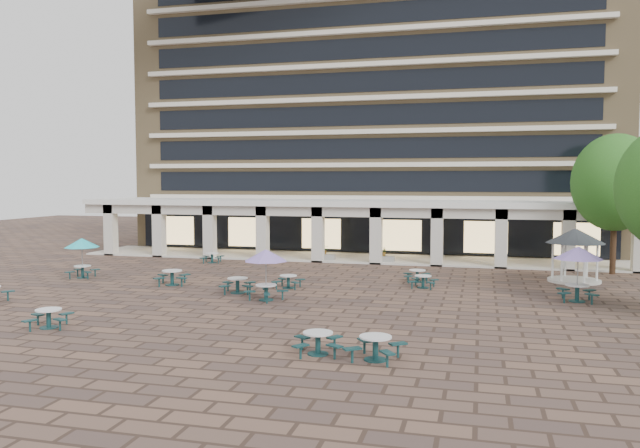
# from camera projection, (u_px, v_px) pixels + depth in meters

# --- Properties ---
(ground) EXTENTS (120.00, 120.00, 0.00)m
(ground) POSITION_uv_depth(u_px,v_px,m) (297.00, 293.00, 32.47)
(ground) COLOR brown
(ground) RESTS_ON ground
(apartment_building) EXTENTS (40.00, 15.50, 25.20)m
(apartment_building) POSITION_uv_depth(u_px,v_px,m) (377.00, 106.00, 56.19)
(apartment_building) COLOR #998056
(apartment_building) RESTS_ON ground
(retail_arcade) EXTENTS (42.00, 6.60, 4.40)m
(retail_arcade) POSITION_uv_depth(u_px,v_px,m) (353.00, 219.00, 46.55)
(retail_arcade) COLOR white
(retail_arcade) RESTS_ON ground
(picnic_table_1) EXTENTS (2.08, 2.08, 0.76)m
(picnic_table_1) POSITION_uv_depth(u_px,v_px,m) (49.00, 317.00, 24.80)
(picnic_table_1) COLOR #164143
(picnic_table_1) RESTS_ON ground
(picnic_table_2) EXTENTS (1.98, 1.98, 0.77)m
(picnic_table_2) POSITION_uv_depth(u_px,v_px,m) (318.00, 341.00, 21.01)
(picnic_table_2) COLOR #164143
(picnic_table_2) RESTS_ON ground
(picnic_table_3) EXTENTS (1.99, 1.99, 0.80)m
(picnic_table_3) POSITION_uv_depth(u_px,v_px,m) (375.00, 346.00, 20.32)
(picnic_table_3) COLOR #164143
(picnic_table_3) RESTS_ON ground
(picnic_table_4) EXTENTS (2.07, 2.07, 2.39)m
(picnic_table_4) POSITION_uv_depth(u_px,v_px,m) (82.00, 244.00, 37.45)
(picnic_table_4) COLOR #164143
(picnic_table_4) RESTS_ON ground
(picnic_table_5) EXTENTS (2.24, 2.24, 0.84)m
(picnic_table_5) POSITION_uv_depth(u_px,v_px,m) (172.00, 276.00, 34.97)
(picnic_table_5) COLOR #164143
(picnic_table_5) RESTS_ON ground
(picnic_table_6) EXTENTS (2.16, 2.16, 2.50)m
(picnic_table_6) POSITION_uv_depth(u_px,v_px,m) (266.00, 257.00, 30.41)
(picnic_table_6) COLOR #164143
(picnic_table_6) RESTS_ON ground
(picnic_table_8) EXTENTS (2.09, 2.09, 0.80)m
(picnic_table_8) POSITION_uv_depth(u_px,v_px,m) (238.00, 284.00, 32.47)
(picnic_table_8) COLOR #164143
(picnic_table_8) RESTS_ON ground
(picnic_table_9) EXTENTS (1.61, 1.61, 0.71)m
(picnic_table_9) POSITION_uv_depth(u_px,v_px,m) (288.00, 280.00, 33.96)
(picnic_table_9) COLOR #164143
(picnic_table_9) RESTS_ON ground
(picnic_table_10) EXTENTS (1.66, 1.66, 0.69)m
(picnic_table_10) POSITION_uv_depth(u_px,v_px,m) (423.00, 280.00, 34.04)
(picnic_table_10) COLOR #164143
(picnic_table_10) RESTS_ON ground
(picnic_table_11) EXTENTS (2.32, 2.32, 2.68)m
(picnic_table_11) POSITION_uv_depth(u_px,v_px,m) (578.00, 255.00, 30.07)
(picnic_table_11) COLOR #164143
(picnic_table_11) RESTS_ON ground
(picnic_table_12) EXTENTS (1.86, 1.86, 0.71)m
(picnic_table_12) POSITION_uv_depth(u_px,v_px,m) (212.00, 257.00, 44.42)
(picnic_table_12) COLOR #164143
(picnic_table_12) RESTS_ON ground
(picnic_table_13) EXTENTS (1.75, 1.75, 0.71)m
(picnic_table_13) POSITION_uv_depth(u_px,v_px,m) (417.00, 275.00, 35.99)
(picnic_table_13) COLOR #164143
(picnic_table_13) RESTS_ON ground
(gazebo) EXTENTS (3.31, 3.31, 3.08)m
(gazebo) POSITION_uv_depth(u_px,v_px,m) (575.00, 242.00, 35.99)
(gazebo) COLOR beige
(gazebo) RESTS_ON ground
(tree_east_c) EXTENTS (5.27, 5.27, 8.78)m
(tree_east_c) POSITION_uv_depth(u_px,v_px,m) (615.00, 183.00, 38.71)
(tree_east_c) COLOR #412C1A
(tree_east_c) RESTS_ON ground
(planter_left) EXTENTS (1.50, 0.70, 1.15)m
(planter_left) POSITION_uv_depth(u_px,v_px,m) (324.00, 255.00, 45.34)
(planter_left) COLOR gray
(planter_left) RESTS_ON ground
(planter_right) EXTENTS (1.50, 0.71, 1.15)m
(planter_right) POSITION_uv_depth(u_px,v_px,m) (384.00, 257.00, 44.25)
(planter_right) COLOR gray
(planter_right) RESTS_ON ground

